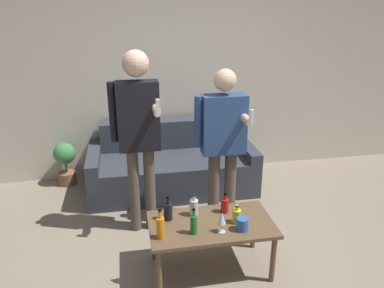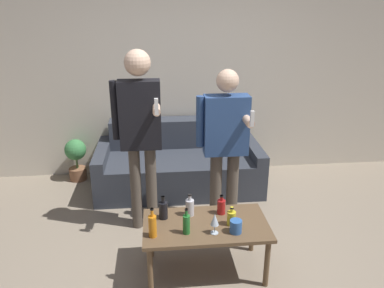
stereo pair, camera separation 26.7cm
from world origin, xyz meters
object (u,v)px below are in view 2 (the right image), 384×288
couch (179,164)px  bottle_orange (163,210)px  coffee_table (206,229)px  person_standing_left (140,126)px  person_standing_right (225,138)px

couch → bottle_orange: bearing=-98.4°
coffee_table → bottle_orange: size_ratio=5.00×
coffee_table → person_standing_left: bearing=125.4°
person_standing_left → person_standing_right: 0.82m
bottle_orange → coffee_table: bearing=-19.3°
bottle_orange → person_standing_left: size_ratio=0.11×
coffee_table → bottle_orange: (-0.34, 0.12, 0.13)m
bottle_orange → person_standing_right: 0.96m
person_standing_left → coffee_table: bearing=-54.6°
person_standing_left → person_standing_right: (0.81, 0.00, -0.15)m
couch → bottle_orange: 1.56m
person_standing_right → person_standing_left: bearing=-179.8°
bottle_orange → person_standing_right: bearing=45.0°
bottle_orange → couch: bearing=81.6°
couch → coffee_table: (0.12, -1.64, 0.12)m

